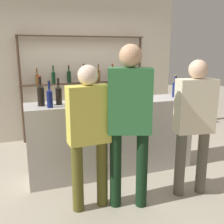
{
  "coord_description": "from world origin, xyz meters",
  "views": [
    {
      "loc": [
        -1.16,
        -3.36,
        1.75
      ],
      "look_at": [
        0.0,
        0.0,
        0.89
      ],
      "focal_mm": 42.0,
      "sensor_mm": 36.0,
      "label": 1
    }
  ],
  "objects_px": {
    "customer_left": "(89,128)",
    "cork_jar": "(97,96)",
    "counter_bottle_1": "(175,88)",
    "counter_bottle_4": "(41,94)",
    "customer_center": "(130,115)",
    "counter_bottle_0": "(112,92)",
    "wine_glass": "(85,94)",
    "customer_right": "(194,119)",
    "counter_bottle_2": "(50,98)",
    "counter_bottle_3": "(59,94)"
  },
  "relations": [
    {
      "from": "counter_bottle_2",
      "to": "customer_left",
      "type": "xyz_separation_m",
      "value": [
        0.33,
        -0.64,
        -0.24
      ]
    },
    {
      "from": "customer_left",
      "to": "counter_bottle_0",
      "type": "bearing_deg",
      "value": -38.85
    },
    {
      "from": "counter_bottle_3",
      "to": "wine_glass",
      "type": "distance_m",
      "value": 0.37
    },
    {
      "from": "counter_bottle_0",
      "to": "cork_jar",
      "type": "xyz_separation_m",
      "value": [
        -0.18,
        0.12,
        -0.07
      ]
    },
    {
      "from": "counter_bottle_3",
      "to": "customer_right",
      "type": "relative_size",
      "value": 0.21
    },
    {
      "from": "counter_bottle_3",
      "to": "customer_right",
      "type": "xyz_separation_m",
      "value": [
        1.43,
        -0.89,
        -0.22
      ]
    },
    {
      "from": "counter_bottle_0",
      "to": "cork_jar",
      "type": "distance_m",
      "value": 0.23
    },
    {
      "from": "customer_left",
      "to": "counter_bottle_3",
      "type": "bearing_deg",
      "value": 10.63
    },
    {
      "from": "counter_bottle_0",
      "to": "customer_left",
      "type": "height_order",
      "value": "customer_left"
    },
    {
      "from": "counter_bottle_1",
      "to": "customer_right",
      "type": "height_order",
      "value": "customer_right"
    },
    {
      "from": "counter_bottle_4",
      "to": "customer_left",
      "type": "height_order",
      "value": "customer_left"
    },
    {
      "from": "counter_bottle_4",
      "to": "customer_right",
      "type": "height_order",
      "value": "customer_right"
    },
    {
      "from": "counter_bottle_0",
      "to": "wine_glass",
      "type": "xyz_separation_m",
      "value": [
        -0.34,
        0.13,
        -0.04
      ]
    },
    {
      "from": "counter_bottle_0",
      "to": "counter_bottle_4",
      "type": "distance_m",
      "value": 0.93
    },
    {
      "from": "counter_bottle_0",
      "to": "customer_left",
      "type": "relative_size",
      "value": 0.23
    },
    {
      "from": "counter_bottle_0",
      "to": "wine_glass",
      "type": "height_order",
      "value": "counter_bottle_0"
    },
    {
      "from": "counter_bottle_2",
      "to": "counter_bottle_3",
      "type": "bearing_deg",
      "value": 47.84
    },
    {
      "from": "counter_bottle_0",
      "to": "counter_bottle_4",
      "type": "relative_size",
      "value": 0.98
    },
    {
      "from": "wine_glass",
      "to": "customer_right",
      "type": "bearing_deg",
      "value": -41.94
    },
    {
      "from": "counter_bottle_2",
      "to": "cork_jar",
      "type": "height_order",
      "value": "counter_bottle_2"
    },
    {
      "from": "counter_bottle_2",
      "to": "customer_center",
      "type": "height_order",
      "value": "customer_center"
    },
    {
      "from": "counter_bottle_3",
      "to": "cork_jar",
      "type": "bearing_deg",
      "value": 6.37
    },
    {
      "from": "counter_bottle_2",
      "to": "counter_bottle_3",
      "type": "xyz_separation_m",
      "value": [
        0.13,
        0.14,
        0.01
      ]
    },
    {
      "from": "wine_glass",
      "to": "customer_center",
      "type": "relative_size",
      "value": 0.08
    },
    {
      "from": "counter_bottle_3",
      "to": "customer_center",
      "type": "bearing_deg",
      "value": -55.17
    },
    {
      "from": "cork_jar",
      "to": "customer_center",
      "type": "relative_size",
      "value": 0.08
    },
    {
      "from": "counter_bottle_2",
      "to": "customer_right",
      "type": "relative_size",
      "value": 0.2
    },
    {
      "from": "counter_bottle_0",
      "to": "counter_bottle_3",
      "type": "xyz_separation_m",
      "value": [
        -0.71,
        0.06,
        -0.01
      ]
    },
    {
      "from": "counter_bottle_1",
      "to": "customer_center",
      "type": "xyz_separation_m",
      "value": [
        -1.09,
        -0.87,
        -0.11
      ]
    },
    {
      "from": "counter_bottle_4",
      "to": "cork_jar",
      "type": "bearing_deg",
      "value": 4.61
    },
    {
      "from": "counter_bottle_4",
      "to": "customer_center",
      "type": "relative_size",
      "value": 0.21
    },
    {
      "from": "counter_bottle_1",
      "to": "counter_bottle_4",
      "type": "bearing_deg",
      "value": 179.53
    },
    {
      "from": "counter_bottle_2",
      "to": "customer_center",
      "type": "xyz_separation_m",
      "value": [
        0.74,
        -0.74,
        -0.11
      ]
    },
    {
      "from": "counter_bottle_4",
      "to": "cork_jar",
      "type": "relative_size",
      "value": 2.67
    },
    {
      "from": "counter_bottle_2",
      "to": "customer_right",
      "type": "bearing_deg",
      "value": -25.54
    },
    {
      "from": "counter_bottle_1",
      "to": "counter_bottle_3",
      "type": "distance_m",
      "value": 1.71
    },
    {
      "from": "counter_bottle_1",
      "to": "counter_bottle_4",
      "type": "relative_size",
      "value": 0.87
    },
    {
      "from": "counter_bottle_2",
      "to": "wine_glass",
      "type": "distance_m",
      "value": 0.54
    },
    {
      "from": "counter_bottle_1",
      "to": "counter_bottle_4",
      "type": "distance_m",
      "value": 1.93
    },
    {
      "from": "counter_bottle_3",
      "to": "customer_right",
      "type": "height_order",
      "value": "customer_right"
    },
    {
      "from": "counter_bottle_0",
      "to": "customer_right",
      "type": "relative_size",
      "value": 0.22
    },
    {
      "from": "counter_bottle_4",
      "to": "counter_bottle_0",
      "type": "bearing_deg",
      "value": -3.53
    },
    {
      "from": "wine_glass",
      "to": "counter_bottle_1",
      "type": "bearing_deg",
      "value": -3.87
    },
    {
      "from": "wine_glass",
      "to": "counter_bottle_4",
      "type": "bearing_deg",
      "value": -172.69
    },
    {
      "from": "counter_bottle_1",
      "to": "customer_left",
      "type": "relative_size",
      "value": 0.21
    },
    {
      "from": "wine_glass",
      "to": "customer_center",
      "type": "bearing_deg",
      "value": -75.24
    },
    {
      "from": "counter_bottle_2",
      "to": "wine_glass",
      "type": "bearing_deg",
      "value": 23.67
    },
    {
      "from": "counter_bottle_1",
      "to": "customer_center",
      "type": "relative_size",
      "value": 0.18
    },
    {
      "from": "customer_left",
      "to": "cork_jar",
      "type": "bearing_deg",
      "value": -24.87
    },
    {
      "from": "counter_bottle_1",
      "to": "wine_glass",
      "type": "distance_m",
      "value": 1.35
    }
  ]
}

